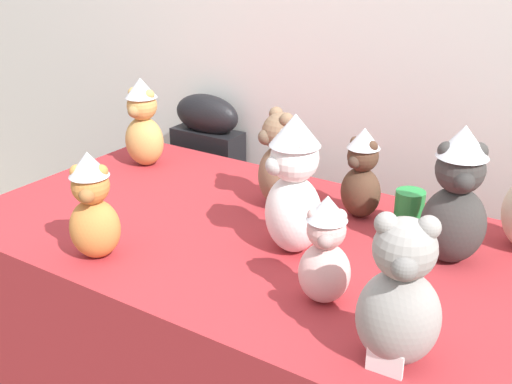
{
  "coord_description": "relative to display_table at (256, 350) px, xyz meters",
  "views": [
    {
      "loc": [
        0.84,
        -1.02,
        1.53
      ],
      "look_at": [
        0.0,
        0.25,
        0.88
      ],
      "focal_mm": 44.44,
      "sensor_mm": 36.0,
      "label": 1
    }
  ],
  "objects": [
    {
      "name": "instrument_case",
      "position": [
        -0.6,
        0.57,
        0.09
      ],
      "size": [
        0.28,
        0.12,
        0.94
      ],
      "rotation": [
        0.0,
        0.0,
        -0.0
      ],
      "color": "black",
      "rests_on": "ground_plane"
    },
    {
      "name": "teddy_bear_honey",
      "position": [
        -0.61,
        0.23,
        0.53
      ],
      "size": [
        0.15,
        0.13,
        0.3
      ],
      "rotation": [
        0.0,
        0.0,
        0.09
      ],
      "color": "tan",
      "rests_on": "display_table"
    },
    {
      "name": "wall_back",
      "position": [
        0.0,
        0.69,
        0.92
      ],
      "size": [
        7.0,
        0.08,
        2.6
      ],
      "primitive_type": "cube",
      "color": "silver",
      "rests_on": "ground_plane"
    },
    {
      "name": "teddy_bear_cocoa",
      "position": [
        0.18,
        0.25,
        0.51
      ],
      "size": [
        0.14,
        0.12,
        0.26
      ],
      "rotation": [
        0.0,
        0.0,
        -0.22
      ],
      "color": "#4C3323",
      "rests_on": "display_table"
    },
    {
      "name": "teddy_bear_charcoal",
      "position": [
        0.48,
        0.14,
        0.55
      ],
      "size": [
        0.2,
        0.19,
        0.35
      ],
      "rotation": [
        0.0,
        0.0,
        0.49
      ],
      "color": "#383533",
      "rests_on": "display_table"
    },
    {
      "name": "teddy_bear_ginger",
      "position": [
        -0.26,
        -0.32,
        0.52
      ],
      "size": [
        0.16,
        0.16,
        0.28
      ],
      "rotation": [
        0.0,
        0.0,
        0.6
      ],
      "color": "#D17F3D",
      "rests_on": "display_table"
    },
    {
      "name": "teddy_bear_ash",
      "position": [
        0.51,
        -0.31,
        0.52
      ],
      "size": [
        0.19,
        0.18,
        0.31
      ],
      "rotation": [
        0.0,
        0.0,
        0.37
      ],
      "color": "gray",
      "rests_on": "display_table"
    },
    {
      "name": "teddy_bear_snow",
      "position": [
        0.13,
        -0.03,
        0.56
      ],
      "size": [
        0.21,
        0.2,
        0.36
      ],
      "rotation": [
        0.0,
        0.0,
        -0.57
      ],
      "color": "white",
      "rests_on": "display_table"
    },
    {
      "name": "teddy_bear_blush",
      "position": [
        0.31,
        -0.2,
        0.51
      ],
      "size": [
        0.14,
        0.14,
        0.25
      ],
      "rotation": [
        0.0,
        0.0,
        0.44
      ],
      "color": "beige",
      "rests_on": "display_table"
    },
    {
      "name": "party_cup_green",
      "position": [
        0.33,
        0.25,
        0.44
      ],
      "size": [
        0.08,
        0.08,
        0.11
      ],
      "primitive_type": "cylinder",
      "color": "#238C3D",
      "rests_on": "display_table"
    },
    {
      "name": "teddy_bear_mocha",
      "position": [
        -0.04,
        0.19,
        0.52
      ],
      "size": [
        0.19,
        0.19,
        0.29
      ],
      "rotation": [
        0.0,
        0.0,
        -0.58
      ],
      "color": "#7F6047",
      "rests_on": "display_table"
    },
    {
      "name": "display_table",
      "position": [
        0.0,
        0.0,
        0.0
      ],
      "size": [
        1.6,
        0.89,
        0.76
      ],
      "primitive_type": "cube",
      "color": "maroon",
      "rests_on": "ground_plane"
    },
    {
      "name": "name_card_front_left",
      "position": [
        0.51,
        -0.35,
        0.41
      ],
      "size": [
        0.07,
        0.01,
        0.05
      ],
      "primitive_type": "cube",
      "rotation": [
        0.0,
        0.0,
        0.05
      ],
      "color": "white",
      "rests_on": "display_table"
    }
  ]
}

